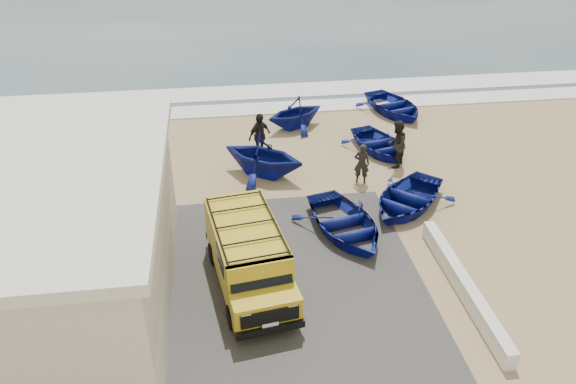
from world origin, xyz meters
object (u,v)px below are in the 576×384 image
boat_near_left (345,223)px  fisherman_back (260,136)px  boat_mid_right (379,144)px  boat_far_left (295,112)px  boat_mid_left (263,155)px  van (248,254)px  building (11,247)px  fisherman_front (362,164)px  fisherman_middle (396,144)px  boat_far_right (394,106)px  boat_near_right (407,198)px  parapet (464,285)px

boat_near_left → fisherman_back: (-2.32, 6.10, 0.59)m
boat_mid_right → boat_far_left: (-3.26, 3.05, 0.41)m
boat_mid_left → van: bearing=-155.1°
van → fisherman_back: (1.09, 8.30, -0.09)m
van → boat_far_left: size_ratio=1.69×
building → fisherman_front: (11.13, 5.86, -1.33)m
boat_near_left → boat_far_left: size_ratio=1.36×
building → boat_mid_right: 15.27m
boat_near_left → boat_mid_right: size_ratio=1.13×
boat_far_left → boat_mid_left: bearing=-50.1°
building → fisherman_middle: building is taller
van → fisherman_middle: van is taller
boat_far_right → fisherman_front: bearing=-133.4°
boat_mid_left → fisherman_back: bearing=33.8°
fisherman_front → boat_mid_left: bearing=2.2°
building → fisherman_back: size_ratio=4.66×
van → boat_mid_right: 10.35m
boat_near_right → boat_mid_right: (0.27, 4.64, -0.04)m
boat_near_right → fisherman_back: fisherman_back is taller
boat_near_right → fisherman_front: fisherman_front is taller
fisherman_middle → fisherman_back: bearing=-74.0°
fisherman_middle → boat_far_left: bearing=-110.0°
fisherman_middle → fisherman_front: bearing=-24.8°
van → boat_near_left: bearing=24.1°
boat_mid_left → boat_mid_right: boat_mid_left is taller
fisherman_front → fisherman_back: bearing=-17.0°
parapet → van: (-6.20, 1.27, 0.82)m
boat_far_right → parapet: bearing=-115.1°
fisherman_front → boat_near_left: bearing=86.1°
boat_near_left → boat_mid_left: 5.11m
boat_mid_right → fisherman_middle: fisherman_middle is taller
boat_far_left → building: bearing=-65.7°
van → fisherman_middle: (6.58, 6.75, -0.09)m
van → boat_near_left: van is taller
building → van: building is taller
boat_mid_right → boat_far_left: 4.49m
boat_near_right → boat_far_left: bearing=155.1°
van → parapet: bearing=-20.1°
boat_far_left → fisherman_back: bearing=-60.3°
fisherman_front → boat_near_right: bearing=138.9°
boat_mid_left → boat_far_right: (7.13, 5.59, -0.49)m
van → boat_mid_right: (6.30, 8.18, -0.73)m
boat_mid_left → fisherman_middle: fisherman_middle is taller
boat_mid_right → fisherman_back: (-5.21, 0.12, 0.64)m
boat_mid_left → boat_mid_right: bearing=-40.3°
boat_far_right → fisherman_back: (-7.12, -4.00, 0.59)m
boat_mid_right → fisherman_middle: size_ratio=1.75×
van → boat_mid_left: 6.80m
boat_far_left → fisherman_middle: bearing=11.7°
fisherman_middle → fisherman_back: (-5.49, 1.54, 0.00)m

